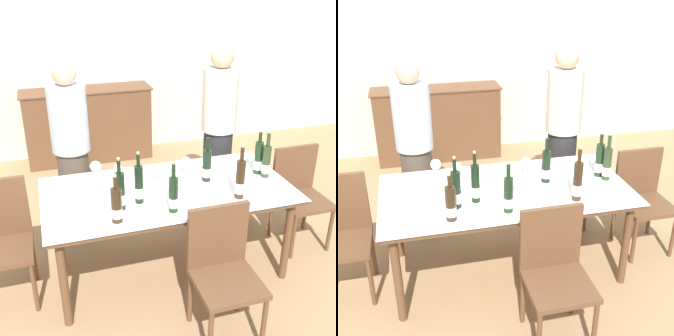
# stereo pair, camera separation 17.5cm
# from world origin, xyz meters

# --- Properties ---
(ground_plane) EXTENTS (12.00, 12.00, 0.00)m
(ground_plane) POSITION_xyz_m (0.00, 0.00, 0.00)
(ground_plane) COLOR #A37F56
(back_wall) EXTENTS (8.00, 0.10, 2.80)m
(back_wall) POSITION_xyz_m (0.00, 2.78, 1.40)
(back_wall) COLOR beige
(back_wall) RESTS_ON ground_plane
(sideboard_cabinet) EXTENTS (1.62, 0.46, 0.94)m
(sideboard_cabinet) POSITION_xyz_m (-0.30, 2.49, 0.47)
(sideboard_cabinet) COLOR brown
(sideboard_cabinet) RESTS_ON ground_plane
(dining_table) EXTENTS (1.90, 0.96, 0.75)m
(dining_table) POSITION_xyz_m (0.00, 0.00, 0.68)
(dining_table) COLOR brown
(dining_table) RESTS_ON ground_plane
(ice_bucket) EXTENTS (0.18, 0.18, 0.19)m
(ice_bucket) POSITION_xyz_m (0.02, -0.22, 0.85)
(ice_bucket) COLOR white
(ice_bucket) RESTS_ON dining_table
(wine_bottle_0) EXTENTS (0.07, 0.07, 0.35)m
(wine_bottle_0) POSITION_xyz_m (-0.46, -0.34, 0.87)
(wine_bottle_0) COLOR #332314
(wine_bottle_0) RESTS_ON dining_table
(wine_bottle_1) EXTENTS (0.07, 0.07, 0.36)m
(wine_bottle_1) POSITION_xyz_m (0.34, 0.06, 0.88)
(wine_bottle_1) COLOR black
(wine_bottle_1) RESTS_ON dining_table
(wine_bottle_2) EXTENTS (0.07, 0.07, 0.38)m
(wine_bottle_2) POSITION_xyz_m (0.79, 0.06, 0.88)
(wine_bottle_2) COLOR black
(wine_bottle_2) RESTS_ON dining_table
(wine_bottle_3) EXTENTS (0.07, 0.07, 0.42)m
(wine_bottle_3) POSITION_xyz_m (0.46, -0.28, 0.89)
(wine_bottle_3) COLOR #332314
(wine_bottle_3) RESTS_ON dining_table
(wine_bottle_4) EXTENTS (0.07, 0.07, 0.39)m
(wine_bottle_4) POSITION_xyz_m (-0.40, -0.18, 0.88)
(wine_bottle_4) COLOR black
(wine_bottle_4) RESTS_ON dining_table
(wine_bottle_5) EXTENTS (0.07, 0.07, 0.39)m
(wine_bottle_5) POSITION_xyz_m (0.82, -0.02, 0.88)
(wine_bottle_5) COLOR #28381E
(wine_bottle_5) RESTS_ON dining_table
(wine_bottle_6) EXTENTS (0.07, 0.07, 0.38)m
(wine_bottle_6) POSITION_xyz_m (-0.06, -0.32, 0.88)
(wine_bottle_6) COLOR black
(wine_bottle_6) RESTS_ON dining_table
(wine_bottle_7) EXTENTS (0.06, 0.06, 0.39)m
(wine_bottle_7) POSITION_xyz_m (-0.26, -0.13, 0.89)
(wine_bottle_7) COLOR black
(wine_bottle_7) RESTS_ON dining_table
(wine_glass_0) EXTENTS (0.09, 0.09, 0.14)m
(wine_glass_0) POSITION_xyz_m (-0.05, 0.16, 0.85)
(wine_glass_0) COLOR white
(wine_glass_0) RESTS_ON dining_table
(wine_glass_1) EXTENTS (0.07, 0.07, 0.13)m
(wine_glass_1) POSITION_xyz_m (-0.33, 0.28, 0.84)
(wine_glass_1) COLOR white
(wine_glass_1) RESTS_ON dining_table
(wine_glass_2) EXTENTS (0.09, 0.09, 0.16)m
(wine_glass_2) POSITION_xyz_m (-0.50, 0.34, 0.86)
(wine_glass_2) COLOR white
(wine_glass_2) RESTS_ON dining_table
(wine_glass_3) EXTENTS (0.09, 0.09, 0.16)m
(wine_glass_3) POSITION_xyz_m (0.21, 0.19, 0.86)
(wine_glass_3) COLOR white
(wine_glass_3) RESTS_ON dining_table
(wine_glass_4) EXTENTS (0.09, 0.09, 0.14)m
(wine_glass_4) POSITION_xyz_m (-0.51, 0.14, 0.84)
(wine_glass_4) COLOR white
(wine_glass_4) RESTS_ON dining_table
(chair_near_front) EXTENTS (0.42, 0.42, 0.91)m
(chair_near_front) POSITION_xyz_m (0.16, -0.71, 0.52)
(chair_near_front) COLOR brown
(chair_near_front) RESTS_ON ground_plane
(chair_left_end) EXTENTS (0.42, 0.42, 0.92)m
(chair_left_end) POSITION_xyz_m (-1.25, 0.09, 0.53)
(chair_left_end) COLOR brown
(chair_left_end) RESTS_ON ground_plane
(chair_right_end) EXTENTS (0.42, 0.42, 0.88)m
(chair_right_end) POSITION_xyz_m (1.25, 0.08, 0.51)
(chair_right_end) COLOR brown
(chair_right_end) RESTS_ON ground_plane
(person_host) EXTENTS (0.33, 0.33, 1.61)m
(person_host) POSITION_xyz_m (-0.64, 0.81, 0.81)
(person_host) COLOR #51473D
(person_host) RESTS_ON ground_plane
(person_guest_left) EXTENTS (0.33, 0.33, 1.69)m
(person_guest_left) POSITION_xyz_m (0.74, 0.76, 0.85)
(person_guest_left) COLOR #262628
(person_guest_left) RESTS_ON ground_plane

